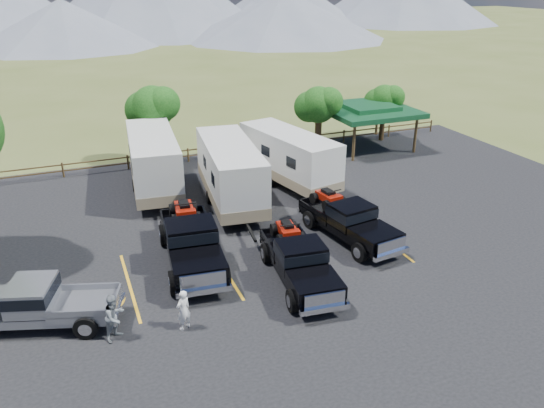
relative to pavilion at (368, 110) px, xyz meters
name	(u,v)px	position (x,y,z in m)	size (l,w,h in m)	color
ground	(304,308)	(-13.00, -17.00, -2.79)	(320.00, 320.00, 0.00)	#4D5926
asphalt_lot	(274,270)	(-13.00, -14.00, -2.77)	(44.00, 34.00, 0.04)	black
stall_lines	(266,259)	(-13.00, -13.00, -2.74)	(12.12, 5.50, 0.01)	gold
tree_ne_a	(318,105)	(-4.03, 0.01, 0.69)	(3.11, 2.92, 4.76)	black
tree_ne_b	(384,100)	(1.98, 1.01, 0.34)	(2.77, 2.59, 4.27)	black
tree_north	(152,108)	(-15.03, 2.02, 1.05)	(3.46, 3.24, 5.25)	black
rail_fence	(216,150)	(-11.00, 1.50, -2.18)	(36.12, 0.12, 1.00)	#4F3C22
pavilion	(368,110)	(0.00, 0.00, 0.00)	(6.20, 6.20, 3.22)	#4F3C22
rig_left	(191,240)	(-16.13, -12.02, -1.65)	(2.97, 7.01, 2.28)	black
rig_center	(299,259)	(-12.37, -15.13, -1.78)	(2.64, 6.21, 2.01)	black
rig_right	(348,219)	(-8.59, -12.51, -1.76)	(2.85, 6.34, 2.04)	black
trailer_left	(154,162)	(-16.04, -3.01, -0.97)	(3.30, 9.83, 3.40)	silver
trailer_center	(230,173)	(-12.48, -6.39, -0.97)	(3.45, 9.85, 3.40)	silver
trailer_right	(289,158)	(-8.36, -4.93, -1.07)	(3.87, 9.26, 3.21)	silver
pickup_silver	(38,303)	(-22.35, -14.45, -1.83)	(6.16, 3.59, 1.76)	gray
person_a	(183,310)	(-17.56, -16.62, -1.96)	(0.57, 0.38, 1.57)	white
person_b	(115,317)	(-19.88, -16.25, -1.89)	(0.84, 0.65, 1.72)	slate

